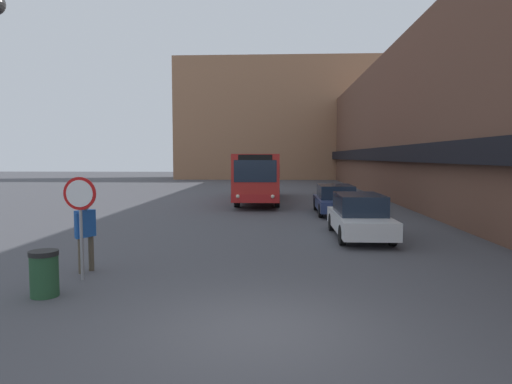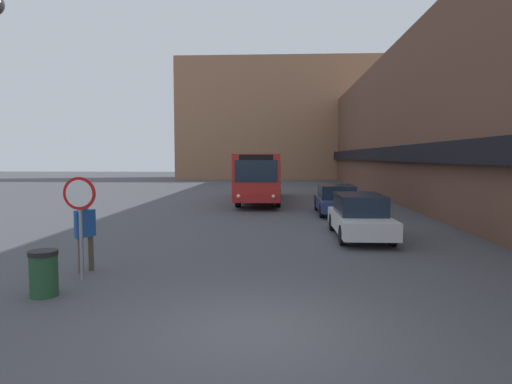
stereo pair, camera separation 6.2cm
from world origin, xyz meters
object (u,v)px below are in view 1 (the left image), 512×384
parked_car_middle (335,199)px  trash_bin (44,273)px  parked_car_front (359,216)px  stop_sign (80,206)px  city_bus (260,176)px  pedestrian (85,229)px

parked_car_middle → trash_bin: 16.07m
parked_car_front → trash_bin: 10.61m
stop_sign → trash_bin: size_ratio=2.53×
city_bus → parked_car_middle: (4.09, -6.29, -0.93)m
trash_bin → parked_car_front: bearing=43.6°
stop_sign → pedestrian: stop_sign is taller
city_bus → parked_car_front: bearing=-72.7°
parked_car_middle → stop_sign: (-7.43, -12.89, 1.02)m
parked_car_front → stop_sign: stop_sign is taller
trash_bin → parked_car_middle: bearing=61.4°
pedestrian → parked_car_front: bearing=-28.9°
pedestrian → parked_car_middle: bearing=-5.9°
stop_sign → trash_bin: (-0.25, -1.22, -1.27)m
city_bus → pedestrian: (-3.58, -18.40, -0.59)m
city_bus → stop_sign: (-3.35, -19.18, 0.08)m
city_bus → pedestrian: 18.76m
parked_car_middle → trash_bin: (-7.68, -14.11, -0.25)m
city_bus → parked_car_middle: size_ratio=2.44×
parked_car_front → trash_bin: size_ratio=5.04×
pedestrian → trash_bin: pedestrian is taller
city_bus → parked_car_front: size_ratio=2.44×
city_bus → pedestrian: city_bus is taller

